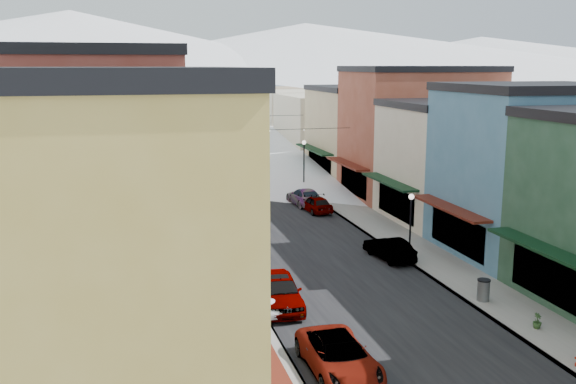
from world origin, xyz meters
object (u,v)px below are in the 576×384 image
trash_can (483,290)px  car_dark_hatch (226,216)px  car_green_sedan (389,249)px  car_silver_sedan (280,291)px  streetlamp_near (411,218)px  car_white_suv (339,356)px

trash_can → car_dark_hatch: bearing=118.1°
car_green_sedan → car_silver_sedan: bearing=27.9°
car_dark_hatch → streetlamp_near: streetlamp_near is taller
car_silver_sedan → trash_can: bearing=-6.9°
car_white_suv → car_green_sedan: car_white_suv is taller
car_dark_hatch → car_white_suv: bearing=-82.8°
car_green_sedan → trash_can: (1.56, -7.98, 0.03)m
car_green_sedan → streetlamp_near: streetlamp_near is taller
car_dark_hatch → trash_can: car_dark_hatch is taller
car_silver_sedan → streetlamp_near: size_ratio=1.22×
streetlamp_near → trash_can: bearing=-85.4°
car_white_suv → car_green_sedan: (7.72, 13.17, -0.03)m
car_white_suv → streetlamp_near: size_ratio=1.27×
car_silver_sedan → car_dark_hatch: size_ratio=1.06×
car_white_suv → car_silver_sedan: bearing=93.9°
car_silver_sedan → streetlamp_near: streetlamp_near is taller
trash_can → streetlamp_near: (-0.58, 7.24, 1.96)m
car_dark_hatch → car_green_sedan: (8.29, -10.46, -0.08)m
trash_can → car_silver_sedan: bearing=168.2°
car_green_sedan → streetlamp_near: 2.34m
car_green_sedan → trash_can: bearing=93.2°
car_silver_sedan → trash_can: 10.03m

